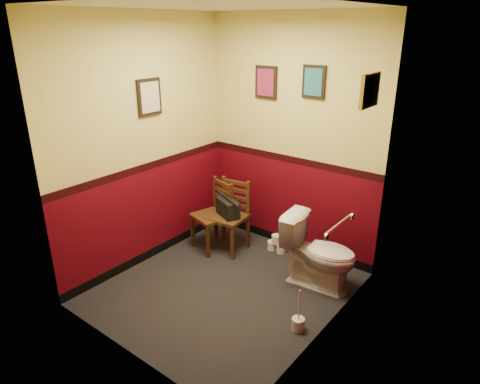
% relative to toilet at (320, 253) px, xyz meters
% --- Properties ---
extents(floor, '(2.20, 2.40, 0.00)m').
position_rel_toilet_xyz_m(floor, '(-0.72, -0.65, -0.38)').
color(floor, black).
rests_on(floor, ground).
extents(ceiling, '(2.20, 2.40, 0.00)m').
position_rel_toilet_xyz_m(ceiling, '(-0.72, -0.65, 2.32)').
color(ceiling, silver).
rests_on(ceiling, ground).
extents(wall_back, '(2.20, 0.00, 2.70)m').
position_rel_toilet_xyz_m(wall_back, '(-0.72, 0.55, 0.97)').
color(wall_back, '#4E0510').
rests_on(wall_back, ground).
extents(wall_front, '(2.20, 0.00, 2.70)m').
position_rel_toilet_xyz_m(wall_front, '(-0.72, -1.85, 0.97)').
color(wall_front, '#4E0510').
rests_on(wall_front, ground).
extents(wall_left, '(0.00, 2.40, 2.70)m').
position_rel_toilet_xyz_m(wall_left, '(-1.82, -0.65, 0.97)').
color(wall_left, '#4E0510').
rests_on(wall_left, ground).
extents(wall_right, '(0.00, 2.40, 2.70)m').
position_rel_toilet_xyz_m(wall_right, '(0.38, -0.65, 0.97)').
color(wall_right, '#4E0510').
rests_on(wall_right, ground).
extents(grab_bar, '(0.05, 0.56, 0.06)m').
position_rel_toilet_xyz_m(grab_bar, '(0.35, -0.40, 0.57)').
color(grab_bar, silver).
rests_on(grab_bar, wall_right).
extents(framed_print_back_a, '(0.28, 0.04, 0.36)m').
position_rel_toilet_xyz_m(framed_print_back_a, '(-1.07, 0.53, 1.57)').
color(framed_print_back_a, black).
rests_on(framed_print_back_a, wall_back).
extents(framed_print_back_b, '(0.26, 0.04, 0.34)m').
position_rel_toilet_xyz_m(framed_print_back_b, '(-0.47, 0.53, 1.62)').
color(framed_print_back_b, black).
rests_on(framed_print_back_b, wall_back).
extents(framed_print_left, '(0.04, 0.30, 0.38)m').
position_rel_toilet_xyz_m(framed_print_left, '(-1.80, -0.55, 1.47)').
color(framed_print_left, black).
rests_on(framed_print_left, wall_left).
extents(framed_print_right, '(0.04, 0.34, 0.28)m').
position_rel_toilet_xyz_m(framed_print_right, '(0.36, -0.05, 1.67)').
color(framed_print_right, olive).
rests_on(framed_print_right, wall_right).
extents(toilet, '(0.81, 0.50, 0.75)m').
position_rel_toilet_xyz_m(toilet, '(0.00, 0.00, 0.00)').
color(toilet, white).
rests_on(toilet, floor).
extents(toilet_brush, '(0.12, 0.12, 0.42)m').
position_rel_toilet_xyz_m(toilet_brush, '(0.20, -0.74, -0.31)').
color(toilet_brush, silver).
rests_on(toilet_brush, floor).
extents(chair_left, '(0.48, 0.48, 0.84)m').
position_rel_toilet_xyz_m(chair_left, '(-1.40, -0.03, 0.05)').
color(chair_left, '#503118').
rests_on(chair_left, floor).
extents(chair_right, '(0.44, 0.44, 0.86)m').
position_rel_toilet_xyz_m(chair_right, '(-1.22, 0.05, 0.05)').
color(chair_right, '#503118').
rests_on(chair_right, floor).
extents(handbag, '(0.36, 0.28, 0.24)m').
position_rel_toilet_xyz_m(handbag, '(-1.22, 0.01, 0.17)').
color(handbag, black).
rests_on(handbag, chair_right).
extents(tp_stack, '(0.24, 0.13, 0.21)m').
position_rel_toilet_xyz_m(tp_stack, '(-0.74, 0.34, -0.29)').
color(tp_stack, silver).
rests_on(tp_stack, floor).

